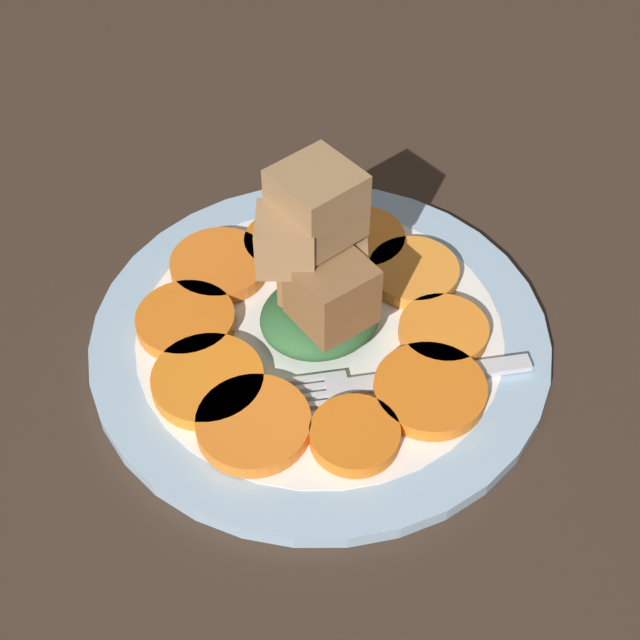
% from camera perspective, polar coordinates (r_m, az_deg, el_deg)
% --- Properties ---
extents(table_slab, '(1.20, 1.20, 0.02)m').
position_cam_1_polar(table_slab, '(0.58, 0.00, -2.04)').
color(table_slab, '#38281E').
rests_on(table_slab, ground).
extents(plate, '(0.29, 0.29, 0.01)m').
position_cam_1_polar(plate, '(0.57, 0.00, -1.06)').
color(plate, '#99B7D1').
rests_on(plate, table_slab).
extents(carrot_slice_0, '(0.07, 0.07, 0.01)m').
position_cam_1_polar(carrot_slice_0, '(0.54, -7.19, -3.87)').
color(carrot_slice_0, orange).
rests_on(carrot_slice_0, plate).
extents(carrot_slice_1, '(0.07, 0.07, 0.01)m').
position_cam_1_polar(carrot_slice_1, '(0.52, -4.27, -6.68)').
color(carrot_slice_1, orange).
rests_on(carrot_slice_1, plate).
extents(carrot_slice_2, '(0.05, 0.05, 0.01)m').
position_cam_1_polar(carrot_slice_2, '(0.51, 2.24, -7.37)').
color(carrot_slice_2, orange).
rests_on(carrot_slice_2, plate).
extents(carrot_slice_3, '(0.07, 0.07, 0.01)m').
position_cam_1_polar(carrot_slice_3, '(0.53, 7.05, -4.47)').
color(carrot_slice_3, orange).
rests_on(carrot_slice_3, plate).
extents(carrot_slice_4, '(0.06, 0.06, 0.01)m').
position_cam_1_polar(carrot_slice_4, '(0.56, 7.90, -0.71)').
color(carrot_slice_4, orange).
rests_on(carrot_slice_4, plate).
extents(carrot_slice_5, '(0.06, 0.06, 0.01)m').
position_cam_1_polar(carrot_slice_5, '(0.60, 6.00, 3.07)').
color(carrot_slice_5, orange).
rests_on(carrot_slice_5, plate).
extents(carrot_slice_6, '(0.06, 0.06, 0.01)m').
position_cam_1_polar(carrot_slice_6, '(0.62, 2.57, 5.14)').
color(carrot_slice_6, orange).
rests_on(carrot_slice_6, plate).
extents(carrot_slice_7, '(0.06, 0.06, 0.01)m').
position_cam_1_polar(carrot_slice_7, '(0.62, -2.14, 4.94)').
color(carrot_slice_7, '#D66114').
rests_on(carrot_slice_7, plate).
extents(carrot_slice_8, '(0.07, 0.07, 0.01)m').
position_cam_1_polar(carrot_slice_8, '(0.60, -6.47, 3.50)').
color(carrot_slice_8, orange).
rests_on(carrot_slice_8, plate).
extents(carrot_slice_9, '(0.06, 0.06, 0.01)m').
position_cam_1_polar(carrot_slice_9, '(0.57, -8.59, -0.04)').
color(carrot_slice_9, orange).
rests_on(carrot_slice_9, plate).
extents(center_pile, '(0.08, 0.08, 0.12)m').
position_cam_1_polar(center_pile, '(0.53, 0.01, 2.78)').
color(center_pile, '#2D6033').
rests_on(center_pile, plate).
extents(fork, '(0.17, 0.07, 0.00)m').
position_cam_1_polar(fork, '(0.54, 4.26, -3.97)').
color(fork, silver).
rests_on(fork, plate).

